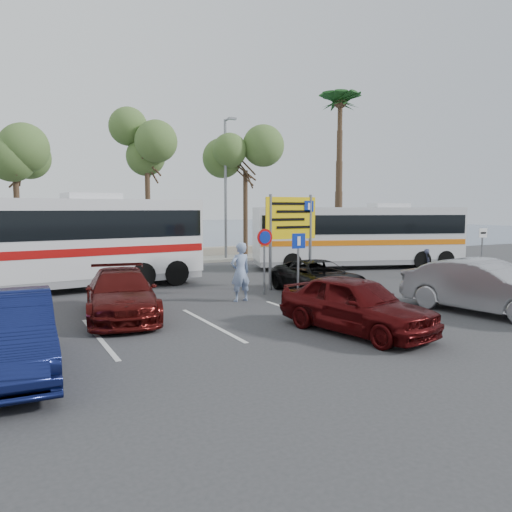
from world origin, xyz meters
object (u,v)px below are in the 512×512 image
coach_bus_left (44,246)px  pedestrian_far (424,249)px  coach_bus_right (358,238)px  pedestrian_near (240,272)px  car_red (356,304)px  car_silver_b (486,287)px  car_blue (6,335)px  car_maroon (121,294)px  suv_black (319,277)px  street_lamp_right (226,182)px  direction_sign (291,225)px

coach_bus_left → pedestrian_far: size_ratio=6.00×
coach_bus_right → pedestrian_near: (-9.45, -5.46, -0.56)m
car_red → car_silver_b: (4.80, 0.00, 0.07)m
car_red → pedestrian_near: size_ratio=2.14×
car_red → pedestrian_far: pedestrian_far is taller
coach_bus_left → pedestrian_near: bearing=-41.4°
car_blue → car_red: 7.75m
car_blue → pedestrian_near: bearing=34.9°
car_maroon → pedestrian_near: pedestrian_near is taller
coach_bus_right → car_red: bearing=-129.7°
suv_black → coach_bus_left: bearing=154.7°
street_lamp_right → car_silver_b: size_ratio=1.68×
coach_bus_right → car_red: (-8.77, -10.56, -0.83)m
coach_bus_right → car_blue: coach_bus_right is taller
direction_sign → suv_black: direction_sign is taller
coach_bus_right → pedestrian_near: coach_bus_right is taller
car_red → car_silver_b: 4.80m
car_silver_b → direction_sign: bearing=100.5°
car_maroon → pedestrian_near: (4.05, 0.64, 0.30)m
street_lamp_right → coach_bus_right: 8.44m
coach_bus_right → car_maroon: 14.84m
car_silver_b → pedestrian_far: 11.06m
street_lamp_right → suv_black: (-1.87, -12.02, -3.99)m
coach_bus_right → car_silver_b: 11.31m
coach_bus_left → car_blue: 9.61m
car_maroon → car_silver_b: (9.53, -4.46, 0.11)m
car_red → pedestrian_far: size_ratio=2.12×
suv_black → pedestrian_near: bearing=-177.0°
car_maroon → car_silver_b: 10.52m
car_red → coach_bus_right: bearing=39.3°
suv_black → car_blue: bearing=-151.5°
car_blue → pedestrian_near: size_ratio=2.36×
suv_black → car_maroon: bearing=-170.8°
direction_sign → coach_bus_right: direction_sign is taller
street_lamp_right → pedestrian_near: size_ratio=4.09×
direction_sign → coach_bus_left: 9.15m
coach_bus_right → car_maroon: bearing=-155.7°
car_blue → car_silver_b: size_ratio=0.97×
car_silver_b → pedestrian_far: bearing=42.2°
coach_bus_left → street_lamp_right: bearing=33.8°
suv_black → pedestrian_far: pedestrian_far is taller
coach_bus_left → car_blue: coach_bus_left is taller
street_lamp_right → car_blue: size_ratio=1.73×
car_red → car_maroon: bearing=125.6°
direction_sign → pedestrian_near: (-2.95, -1.60, -1.45)m
coach_bus_left → direction_sign: bearing=-21.2°
car_maroon → car_red: bearing=-33.6°
car_maroon → suv_black: car_maroon is taller
coach_bus_left → car_silver_b: (11.03, -10.00, -0.90)m
car_maroon → pedestrian_far: (16.29, 4.29, 0.31)m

